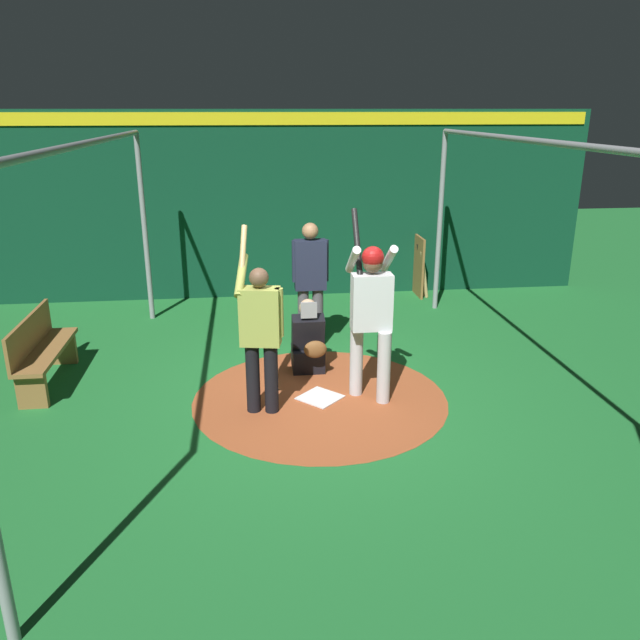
% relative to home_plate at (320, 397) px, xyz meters
% --- Properties ---
extents(ground_plane, '(26.37, 26.37, 0.00)m').
position_rel_home_plate_xyz_m(ground_plane, '(0.00, 0.00, -0.01)').
color(ground_plane, '#1E6B2D').
extents(dirt_circle, '(2.91, 2.91, 0.01)m').
position_rel_home_plate_xyz_m(dirt_circle, '(0.00, 0.00, -0.01)').
color(dirt_circle, '#9E4C28').
rests_on(dirt_circle, ground).
extents(home_plate, '(0.59, 0.59, 0.01)m').
position_rel_home_plate_xyz_m(home_plate, '(0.00, 0.00, 0.00)').
color(home_plate, white).
rests_on(home_plate, dirt_circle).
extents(batter, '(0.68, 0.49, 2.11)m').
position_rel_home_plate_xyz_m(batter, '(0.03, 0.56, 1.07)').
color(batter, '#BCBCC0').
rests_on(batter, ground).
extents(catcher, '(0.58, 0.40, 0.95)m').
position_rel_home_plate_xyz_m(catcher, '(-0.82, -0.05, 0.36)').
color(catcher, black).
rests_on(catcher, ground).
extents(umpire, '(0.22, 0.49, 1.74)m').
position_rel_home_plate_xyz_m(umpire, '(-1.63, 0.06, 0.97)').
color(umpire, '#4C4C51').
rests_on(umpire, ground).
extents(visitor, '(0.59, 0.51, 1.99)m').
position_rel_home_plate_xyz_m(visitor, '(0.23, -0.66, 0.92)').
color(visitor, black).
rests_on(visitor, ground).
extents(back_wall, '(0.22, 10.37, 3.15)m').
position_rel_home_plate_xyz_m(back_wall, '(-4.33, 0.00, 1.58)').
color(back_wall, '#0C3D26').
rests_on(back_wall, ground).
extents(cage_frame, '(6.47, 4.69, 2.86)m').
position_rel_home_plate_xyz_m(cage_frame, '(0.00, 0.00, 2.06)').
color(cage_frame, gray).
rests_on(cage_frame, ground).
extents(bat_rack, '(0.82, 0.21, 1.05)m').
position_rel_home_plate_xyz_m(bat_rack, '(-4.09, 2.23, 0.48)').
color(bat_rack, olive).
rests_on(bat_rack, ground).
extents(bench, '(1.53, 0.36, 0.85)m').
position_rel_home_plate_xyz_m(bench, '(-0.78, -3.24, 0.43)').
color(bench, olive).
rests_on(bench, ground).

